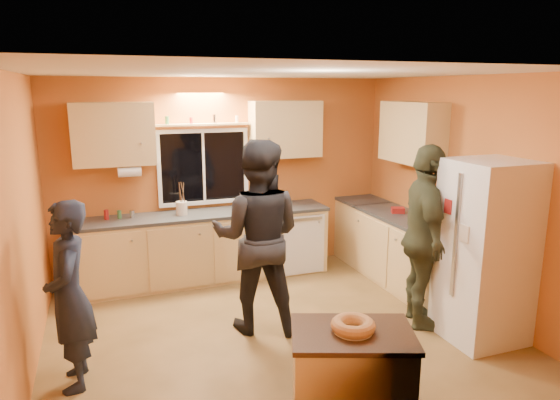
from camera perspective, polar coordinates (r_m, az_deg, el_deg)
name	(u,v)px	position (r m, az deg, el deg)	size (l,w,h in m)	color
ground	(276,332)	(5.33, -0.47, -14.80)	(4.50, 4.50, 0.00)	brown
room_shell	(273,170)	(5.23, -0.79, 3.40)	(4.54, 4.04, 2.61)	#B3652E
back_counter	(234,243)	(6.67, -5.32, -4.94)	(4.23, 0.62, 0.90)	tan
right_counter	(410,254)	(6.42, 14.67, -6.03)	(0.62, 1.84, 0.90)	tan
refrigerator	(486,252)	(5.29, 22.43, -5.48)	(0.72, 0.70, 1.80)	silver
island	(351,384)	(3.79, 8.12, -20.07)	(0.99, 0.83, 0.82)	tan
bundt_pastry	(353,325)	(3.57, 8.35, -14.00)	(0.31, 0.31, 0.09)	#B38949
person_left	(69,296)	(4.50, -22.94, -10.05)	(0.58, 0.38, 1.59)	black
person_center	(258,237)	(5.07, -2.58, -4.22)	(0.96, 0.75, 1.98)	black
person_right	(425,237)	(5.35, 16.21, -4.14)	(1.13, 0.47, 1.92)	#373C26
mixing_bowl	(272,204)	(6.70, -0.89, -0.43)	(0.38, 0.38, 0.09)	black
utensil_crock	(182,208)	(6.40, -11.17, -0.93)	(0.14, 0.14, 0.17)	beige
potted_plant	(429,217)	(5.91, 16.70, -1.84)	(0.25, 0.21, 0.27)	gray
red_box	(398,210)	(6.56, 13.32, -1.15)	(0.16, 0.12, 0.07)	maroon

